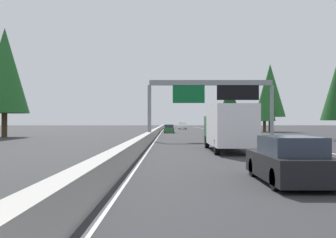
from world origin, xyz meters
name	(u,v)px	position (x,y,z in m)	size (l,w,h in m)	color
ground_plane	(158,134)	(60.00, 0.00, 0.00)	(320.00, 320.00, 0.00)	#2D2D30
median_barrier	(159,129)	(80.00, 0.30, 0.45)	(180.00, 0.56, 0.90)	#9E9B93
shoulder_stripe_right	(221,132)	(70.00, -11.52, 0.01)	(160.00, 0.16, 0.01)	silver
shoulder_stripe_median	(161,132)	(70.00, -0.25, 0.01)	(160.00, 0.16, 0.01)	silver
sign_gantry_overhead	(212,93)	(36.83, -6.04, 4.87)	(0.50, 12.68, 6.11)	gray
sedan_distant_b	(289,161)	(10.42, -5.41, 0.68)	(4.40, 1.80, 1.47)	black
box_truck_mid_left	(228,127)	(23.40, -5.50, 1.61)	(8.50, 2.40, 2.95)	white
sedan_mid_center	(169,129)	(65.32, -1.71, 0.68)	(4.40, 1.80, 1.47)	#2D6B38
pickup_far_left	(182,126)	(101.41, -5.37, 0.91)	(5.60, 2.00, 1.86)	white
conifer_right_mid	(264,102)	(70.41, -19.67, 5.74)	(4.16, 4.16, 9.46)	#4C3823
conifer_right_far	(270,90)	(73.48, -21.58, 8.10)	(5.86, 5.86, 13.32)	#4C3823
conifer_right_distant	(230,99)	(100.06, -17.87, 7.97)	(5.77, 5.77, 13.11)	#4C3823
conifer_left_near	(5,71)	(46.60, 19.06, 8.40)	(6.08, 6.08, 13.82)	#4C3823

